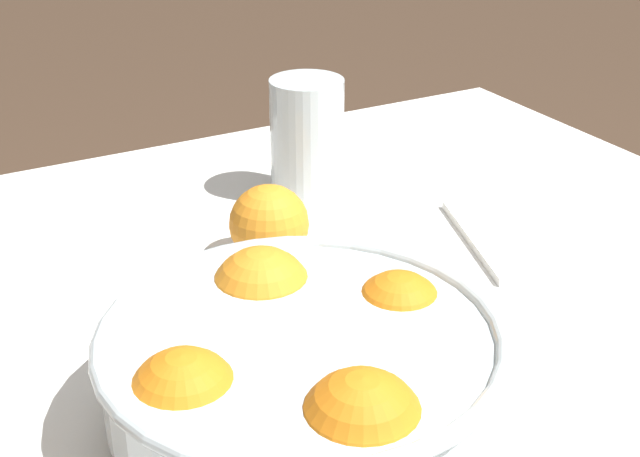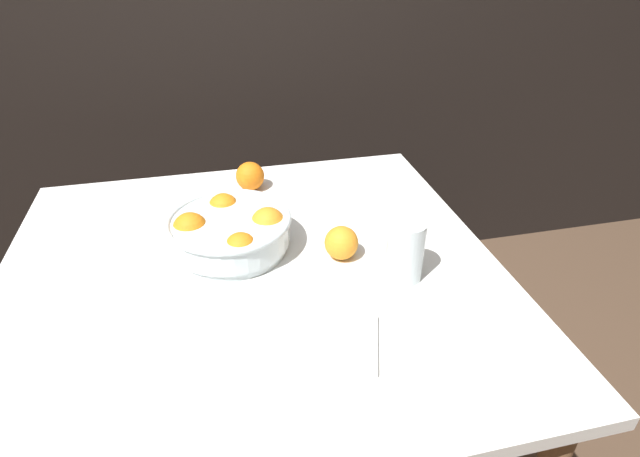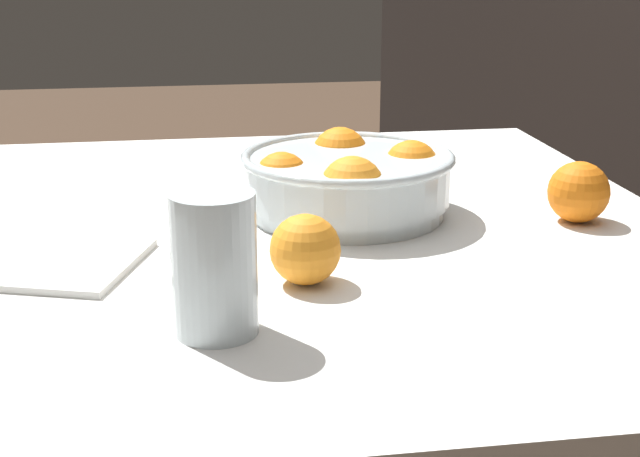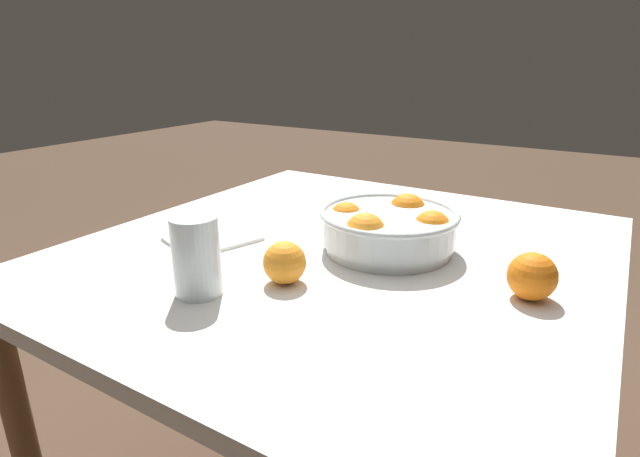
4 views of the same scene
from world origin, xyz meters
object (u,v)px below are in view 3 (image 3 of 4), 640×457
(juice_glass, at_px, (215,271))
(orange_loose_front, at_px, (304,250))
(orange_loose_near_bowl, at_px, (579,192))
(fruit_bowl, at_px, (348,179))

(juice_glass, distance_m, orange_loose_front, 0.15)
(orange_loose_near_bowl, bearing_deg, fruit_bowl, -104.70)
(orange_loose_front, bearing_deg, juice_glass, -41.67)
(fruit_bowl, distance_m, orange_loose_near_bowl, 0.29)
(fruit_bowl, relative_size, orange_loose_front, 3.70)
(orange_loose_near_bowl, xyz_separation_m, orange_loose_front, (0.16, -0.37, -0.00))
(juice_glass, xyz_separation_m, orange_loose_near_bowl, (-0.27, 0.47, -0.02))
(orange_loose_front, bearing_deg, fruit_bowl, 159.03)
(fruit_bowl, relative_size, juice_glass, 2.08)
(orange_loose_near_bowl, relative_size, orange_loose_front, 1.04)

